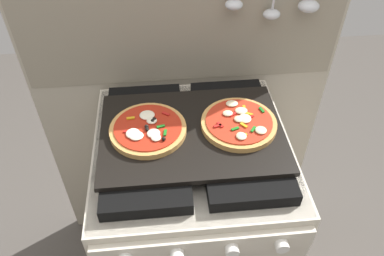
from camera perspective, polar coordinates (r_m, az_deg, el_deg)
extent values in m
cube|color=#B2A893|center=(1.47, -1.28, 4.62)|extent=(1.10, 0.03, 1.55)
cube|color=gray|center=(1.26, -1.49, 17.60)|extent=(1.08, 0.00, 0.56)
ellipsoid|color=silver|center=(1.25, 6.25, 17.77)|extent=(0.06, 0.05, 0.03)
ellipsoid|color=silver|center=(1.29, 11.76, 16.25)|extent=(0.06, 0.05, 0.03)
ellipsoid|color=silver|center=(1.32, 16.96, 16.96)|extent=(0.07, 0.06, 0.04)
cube|color=beige|center=(1.51, 0.00, -13.87)|extent=(0.60, 0.60, 0.86)
cube|color=black|center=(1.17, 0.00, -2.56)|extent=(0.59, 0.59, 0.01)
cube|color=black|center=(1.15, -6.94, -2.13)|extent=(0.24, 0.51, 0.04)
cube|color=black|center=(1.17, 6.83, -1.18)|extent=(0.24, 0.51, 0.04)
cube|color=beige|center=(1.03, 1.77, -17.12)|extent=(0.58, 0.02, 0.07)
cylinder|color=silver|center=(1.02, -2.21, -18.47)|extent=(0.04, 0.02, 0.04)
cylinder|color=silver|center=(1.03, 5.98, -17.72)|extent=(0.04, 0.02, 0.04)
cylinder|color=silver|center=(1.05, 13.25, -16.76)|extent=(0.04, 0.02, 0.04)
cube|color=black|center=(1.13, 0.00, -0.66)|extent=(0.54, 0.38, 0.02)
cylinder|color=tan|center=(1.13, -6.55, -0.24)|extent=(0.22, 0.22, 0.02)
cylinder|color=#AD2614|center=(1.12, -6.60, 0.16)|extent=(0.20, 0.20, 0.00)
ellipsoid|color=#F4EACC|center=(1.15, -6.71, 1.94)|extent=(0.05, 0.04, 0.01)
ellipsoid|color=#F4EACC|center=(1.08, -5.39, -1.45)|extent=(0.03, 0.03, 0.01)
ellipsoid|color=#F4EACC|center=(1.09, -5.74, -0.80)|extent=(0.04, 0.04, 0.01)
ellipsoid|color=#F4EACC|center=(1.10, -8.79, -0.79)|extent=(0.04, 0.04, 0.01)
ellipsoid|color=#F4EACC|center=(1.09, -8.29, -1.15)|extent=(0.04, 0.04, 0.01)
ellipsoid|color=#F4EACC|center=(1.13, -6.01, 1.10)|extent=(0.03, 0.03, 0.01)
sphere|color=black|center=(1.13, -5.65, 1.33)|extent=(0.01, 0.01, 0.01)
cube|color=#19721E|center=(1.09, -4.01, -0.68)|extent=(0.01, 0.02, 0.00)
cube|color=red|center=(1.15, -3.92, 2.15)|extent=(0.02, 0.02, 0.00)
cube|color=red|center=(1.10, -9.55, -0.58)|extent=(0.03, 0.02, 0.00)
cube|color=gold|center=(1.15, -9.12, 1.46)|extent=(0.02, 0.01, 0.00)
cube|color=#19721E|center=(1.14, -6.60, 1.56)|extent=(0.02, 0.01, 0.00)
sphere|color=black|center=(1.07, -4.24, -1.62)|extent=(0.01, 0.01, 0.01)
sphere|color=black|center=(1.12, -5.89, 1.06)|extent=(0.01, 0.01, 0.01)
cube|color=#19721E|center=(1.11, -4.66, 0.14)|extent=(0.03, 0.01, 0.00)
sphere|color=black|center=(1.11, -6.77, 0.05)|extent=(0.01, 0.01, 0.01)
sphere|color=black|center=(1.10, -6.71, -0.18)|extent=(0.01, 0.01, 0.01)
cylinder|color=tan|center=(1.15, 6.97, 0.65)|extent=(0.22, 0.22, 0.02)
cylinder|color=#B72D19|center=(1.14, 7.01, 1.05)|extent=(0.20, 0.20, 0.00)
ellipsoid|color=beige|center=(1.19, 5.96, 3.65)|extent=(0.04, 0.03, 0.01)
ellipsoid|color=beige|center=(1.15, 5.33, 2.20)|extent=(0.03, 0.03, 0.01)
ellipsoid|color=beige|center=(1.14, 7.87, 1.43)|extent=(0.04, 0.04, 0.01)
ellipsoid|color=beige|center=(1.11, 10.22, -0.32)|extent=(0.03, 0.03, 0.01)
ellipsoid|color=beige|center=(1.17, 7.34, 2.58)|extent=(0.04, 0.03, 0.01)
ellipsoid|color=beige|center=(1.08, 7.35, -1.19)|extent=(0.03, 0.03, 0.01)
ellipsoid|color=beige|center=(1.14, 7.03, 1.34)|extent=(0.03, 0.03, 0.01)
cube|color=red|center=(1.15, 6.10, 2.03)|extent=(0.02, 0.02, 0.00)
cube|color=gold|center=(1.12, 7.71, 0.42)|extent=(0.02, 0.02, 0.00)
cube|color=gold|center=(1.18, 7.80, 2.96)|extent=(0.01, 0.02, 0.00)
cube|color=#19721E|center=(1.11, 6.44, -0.11)|extent=(0.03, 0.02, 0.00)
cube|color=gold|center=(1.16, 8.47, 2.10)|extent=(0.02, 0.02, 0.00)
cube|color=gold|center=(1.09, 7.63, -1.11)|extent=(0.03, 0.02, 0.00)
cube|color=red|center=(1.15, 8.68, 1.58)|extent=(0.02, 0.02, 0.00)
cube|color=red|center=(1.11, 4.18, 0.48)|extent=(0.02, 0.02, 0.00)
cube|color=red|center=(1.11, 3.83, 0.32)|extent=(0.03, 0.01, 0.00)
cube|color=#19721E|center=(1.18, 10.34, 2.69)|extent=(0.01, 0.03, 0.00)
cube|color=#19721E|center=(1.11, 9.10, -0.19)|extent=(0.02, 0.02, 0.00)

